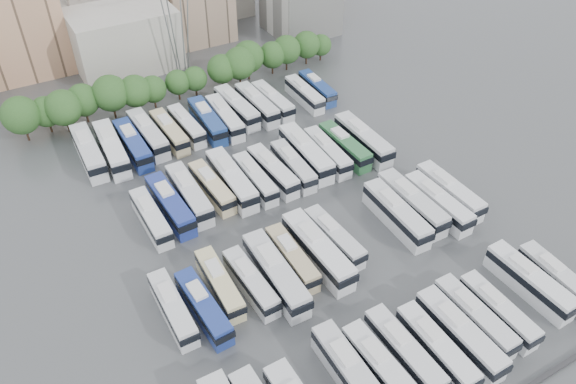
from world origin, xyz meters
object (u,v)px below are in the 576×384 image
bus_r0_s8 (460,334)px  bus_r0_s13 (558,279)px  bus_r0_s12 (530,281)px  bus_r3_s5 (187,125)px  bus_r1_s0 (173,308)px  bus_r2_s10 (327,152)px  bus_r2_s2 (170,205)px  bus_r3_s7 (225,117)px  bus_r1_s10 (396,214)px  bus_r1_s5 (292,258)px  bus_r2_s6 (255,179)px  bus_r2_s4 (212,187)px  bus_r1_s13 (449,191)px  bus_r3_s8 (237,107)px  bus_r3_s13 (317,88)px  bus_r1_s11 (412,203)px  bus_r2_s7 (273,171)px  bus_r1_s12 (438,203)px  bus_r2_s9 (306,153)px  bus_r2_s5 (232,180)px  bus_r3_s6 (207,121)px  bus_r0_s9 (474,317)px  bus_r0_s10 (498,311)px  bus_r3_s10 (273,101)px  bus_r1_s6 (318,250)px  bus_r0_s5 (382,370)px  bus_r3_s4 (169,132)px  bus_r0_s7 (436,348)px  bus_r1_s1 (203,307)px  bus_r1_s2 (220,284)px  bus_r2_s1 (151,217)px  bus_r2_s3 (189,194)px  bus_r1_s7 (334,237)px  bus_r2_s8 (293,166)px  bus_r3_s12 (304,94)px  bus_r3_s0 (89,152)px  bus_r3_s3 (148,134)px  bus_r3_s9 (257,104)px  bus_r1_s4 (276,274)px  bus_r2_s12 (363,139)px  bus_r3_s2 (133,144)px

bus_r0_s8 → bus_r0_s13: bus_r0_s8 is taller
bus_r0_s12 → bus_r3_s5: 58.64m
bus_r1_s0 → bus_r2_s10: bus_r2_s10 is taller
bus_r3_s5 → bus_r2_s2: bearing=-120.2°
bus_r0_s8 → bus_r3_s7: bus_r0_s8 is taller
bus_r1_s10 → bus_r0_s12: bearing=-68.1°
bus_r1_s5 → bus_r2_s6: size_ratio=0.98×
bus_r2_s4 → bus_r2_s6: bus_r2_s4 is taller
bus_r1_s5 → bus_r1_s13: bearing=1.4°
bus_r3_s8 → bus_r3_s13: size_ratio=1.17×
bus_r1_s11 → bus_r2_s7: size_ratio=1.10×
bus_r1_s12 → bus_r2_s9: 22.02m
bus_r0_s12 → bus_r2_s5: bus_r2_s5 is taller
bus_r0_s8 → bus_r3_s6: bus_r3_s6 is taller
bus_r0_s9 → bus_r3_s6: bearing=100.3°
bus_r0_s10 → bus_r3_s10: size_ratio=0.93×
bus_r2_s4 → bus_r1_s6: bearing=-74.2°
bus_r0_s5 → bus_r1_s0: bus_r0_s5 is taller
bus_r0_s5 → bus_r1_s13: bearing=34.1°
bus_r1_s12 → bus_r1_s6: bearing=178.5°
bus_r3_s4 → bus_r2_s10: bearing=-44.6°
bus_r1_s10 → bus_r2_s6: 21.68m
bus_r0_s12 → bus_r0_s7: bearing=-175.6°
bus_r1_s1 → bus_r2_s2: size_ratio=0.90×
bus_r1_s0 → bus_r0_s10: bearing=-30.2°
bus_r1_s11 → bus_r1_s12: bus_r1_s11 is taller
bus_r1_s2 → bus_r1_s10: bearing=0.2°
bus_r2_s7 → bus_r2_s10: (9.95, 0.05, -0.01)m
bus_r3_s4 → bus_r2_s1: bearing=-119.3°
bus_r0_s8 → bus_r1_s12: bus_r0_s8 is taller
bus_r0_s10 → bus_r0_s13: bus_r0_s13 is taller
bus_r1_s10 → bus_r2_s3: bearing=143.8°
bus_r1_s7 → bus_r0_s5: bearing=-112.0°
bus_r0_s12 → bus_r1_s0: 43.18m
bus_r0_s12 → bus_r2_s8: (-13.10, 34.87, -0.13)m
bus_r3_s12 → bus_r0_s5: bearing=-112.2°
bus_r3_s0 → bus_r3_s3: size_ratio=1.03×
bus_r0_s13 → bus_r1_s6: bus_r1_s6 is taller
bus_r2_s5 → bus_r3_s7: bus_r2_s5 is taller
bus_r3_s10 → bus_r2_s10: bearing=-92.3°
bus_r2_s7 → bus_r3_s9: (6.94, 18.65, 0.11)m
bus_r0_s9 → bus_r2_s5: bearing=110.0°
bus_r0_s7 → bus_r1_s4: size_ratio=0.85×
bus_r1_s12 → bus_r3_s7: size_ratio=0.99×
bus_r2_s10 → bus_r3_s13: bearing=64.9°
bus_r1_s6 → bus_r1_s11: bus_r1_s6 is taller
bus_r1_s7 → bus_r1_s10: 9.98m
bus_r1_s1 → bus_r2_s5: 23.75m
bus_r2_s12 → bus_r1_s11: bearing=-101.1°
bus_r2_s12 → bus_r3_s2: 37.58m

